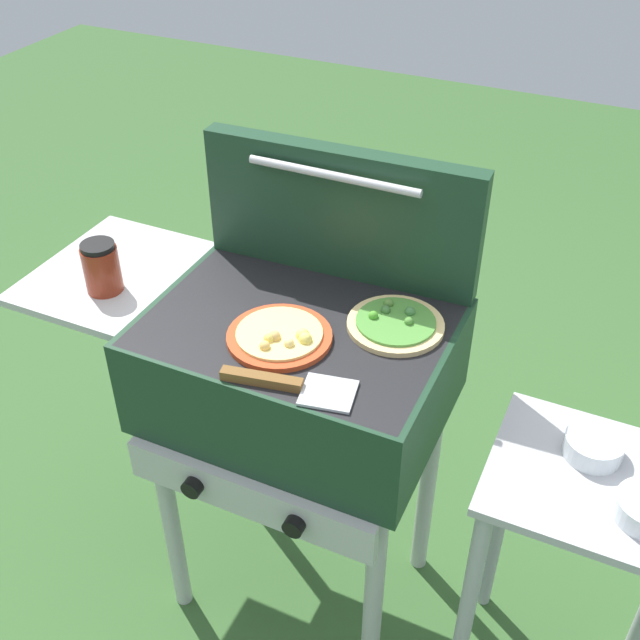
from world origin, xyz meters
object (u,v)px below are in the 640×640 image
Objects in this scene: pizza_cheese at (280,336)px; pizza_veggie at (395,323)px; spatula at (289,385)px; sauce_jar at (102,267)px; grill at (293,373)px; prep_table at (583,545)px; topping_bowl_near at (593,447)px.

pizza_veggie is (0.20, 0.14, -0.00)m from pizza_cheese.
spatula is (-0.11, -0.26, -0.00)m from pizza_veggie.
pizza_cheese is 0.15m from spatula.
pizza_cheese is at bearing -144.49° from pizza_veggie.
pizza_cheese is at bearing 0.19° from sauce_jar.
grill is 0.71m from prep_table.
pizza_veggie is at bearing 178.85° from topping_bowl_near.
sauce_jar is (-0.63, -0.14, 0.05)m from pizza_veggie.
spatula reaches higher than grill.
grill is at bearing -160.29° from pizza_veggie.
sauce_jar is at bearing -167.38° from pizza_veggie.
sauce_jar reaches higher than pizza_cheese.
sauce_jar is 1.10m from topping_bowl_near.
topping_bowl_near is (0.44, -0.01, -0.17)m from pizza_veggie.
pizza_cheese is 0.81× the size of spatula.
pizza_veggie reaches higher than prep_table.
pizza_cheese is 1.07× the size of pizza_veggie.
pizza_cheese is at bearing -82.90° from grill.
prep_table is (0.47, -0.07, -0.39)m from pizza_veggie.
prep_table is (0.67, 0.07, -0.39)m from pizza_cheese.
grill is 3.61× the size of spatula.
topping_bowl_near is at bearing 11.74° from pizza_cheese.
prep_table is 0.23m from topping_bowl_near.
pizza_cheese reaches higher than pizza_veggie.
pizza_veggie is 0.29m from spatula.
spatula is (0.52, -0.12, -0.05)m from sauce_jar.
spatula is 0.63m from topping_bowl_near.
topping_bowl_near is (0.63, 0.13, -0.17)m from pizza_cheese.
grill is at bearing -174.24° from topping_bowl_near.
pizza_veggie reaches higher than grill.
pizza_veggie is 0.28× the size of prep_table.
topping_bowl_near is (-0.03, 0.06, 0.22)m from prep_table.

